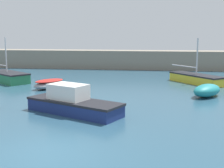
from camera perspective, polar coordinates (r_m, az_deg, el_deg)
The scene contains 7 objects.
ground_plane at distance 12.03m, azimuth -11.35°, elevation -12.44°, with size 120.00×120.00×0.20m, color #284C60.
harbor_breakwater at distance 38.21m, azimuth 2.09°, elevation 4.50°, with size 50.48×2.77×2.22m, color gray.
rowboat_white_midwater at distance 22.30m, azimuth 16.97°, elevation -1.13°, with size 2.72×3.01×0.87m.
motorboat_grey_hull at distance 17.11m, azimuth -7.22°, elevation -3.44°, with size 5.76×4.01×1.57m.
sailboat_short_mast at distance 27.96m, azimuth 15.13°, elevation 0.97°, with size 4.49×5.12×3.89m.
sailboat_twin_hulled at distance 29.28m, azimuth -18.62°, elevation 1.25°, with size 5.11×4.51×3.95m.
rowboat_with_red_cover at distance 24.91m, azimuth -11.36°, elevation 0.01°, with size 2.78×3.03×0.74m.
Camera 1 is at (3.77, -10.53, 4.32)m, focal length 50.00 mm.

